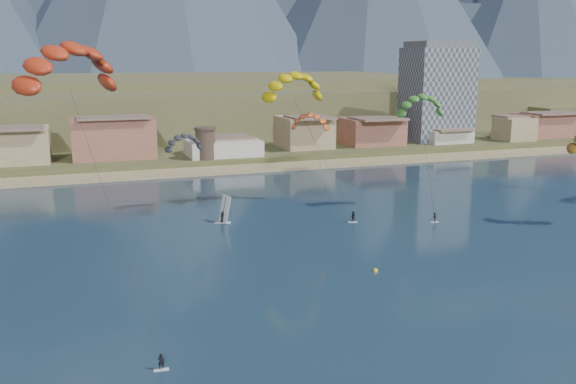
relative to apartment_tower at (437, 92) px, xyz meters
The scene contains 14 objects.
ground 154.68m from the apartment_tower, 123.59° to the right, with size 2400.00×2400.00×0.00m, color black.
beach 89.54m from the apartment_tower, 165.49° to the right, with size 2200.00×12.00×0.90m.
land 440.64m from the apartment_tower, 101.13° to the left, with size 2200.00×900.00×4.00m.
foothills 122.11m from the apartment_tower, 120.93° to the left, with size 940.00×210.00×18.00m.
town 125.53m from the apartment_tower, behind, with size 400.00×24.00×12.00m.
apartment_tower is the anchor object (origin of this frame).
watchtower 82.02m from the apartment_tower, behind, with size 5.82×5.82×8.60m.
kitesurfer_red 159.44m from the apartment_tower, 135.46° to the right, with size 13.09×17.32×32.10m.
kitesurfer_yellow 97.95m from the apartment_tower, 138.30° to the right, with size 13.71×19.42×29.16m.
kitesurfer_green 91.54m from the apartment_tower, 124.29° to the right, with size 10.00×12.21×23.25m.
distant_kite_dark 112.26m from the apartment_tower, 146.73° to the right, with size 8.16×6.36×16.50m.
distant_kite_orange 92.66m from the apartment_tower, 137.76° to the right, with size 8.37×7.49×19.55m.
windsurfer 116.43m from the apartment_tower, 140.66° to the right, with size 2.94×3.17×4.92m.
buoy 130.64m from the apartment_tower, 125.67° to the right, with size 0.70×0.70×0.70m.
Camera 1 is at (-28.38, -49.53, 28.66)m, focal length 38.68 mm.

